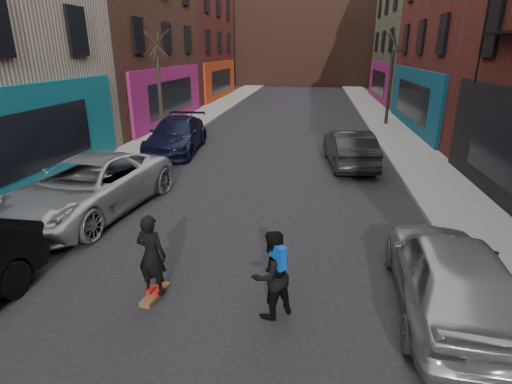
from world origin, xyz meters
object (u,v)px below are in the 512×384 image
(skateboard, at_px, (155,294))
(tree_right_far, at_px, (392,67))
(parked_left_far, at_px, (89,186))
(parked_right_far, at_px, (450,274))
(parked_right_end, at_px, (349,148))
(skateboarder, at_px, (151,255))
(tree_left_far, at_px, (158,74))
(parked_left_end, at_px, (177,135))
(pedestrian, at_px, (272,274))

(skateboard, bearing_deg, tree_right_far, 78.17)
(parked_left_far, bearing_deg, skateboard, -40.48)
(parked_right_far, height_order, parked_right_end, parked_right_far)
(parked_right_far, bearing_deg, skateboarder, 7.11)
(tree_left_far, bearing_deg, parked_left_end, -56.26)
(tree_left_far, height_order, parked_left_end, tree_left_far)
(tree_left_far, distance_m, parked_left_end, 3.88)
(parked_left_end, distance_m, parked_right_far, 14.18)
(parked_left_end, bearing_deg, tree_left_far, 118.56)
(tree_left_far, relative_size, parked_left_far, 1.11)
(parked_left_end, height_order, parked_right_far, parked_left_end)
(tree_right_far, height_order, pedestrian, tree_right_far)
(parked_left_end, xyz_separation_m, skateboarder, (3.45, -11.40, 0.13))
(pedestrian, bearing_deg, skateboarder, -47.20)
(skateboard, relative_size, skateboarder, 0.50)
(parked_right_end, height_order, skateboard, parked_right_end)
(parked_left_far, height_order, parked_right_far, parked_left_far)
(tree_left_far, relative_size, skateboarder, 4.02)
(skateboard, bearing_deg, tree_left_far, 118.63)
(tree_left_far, bearing_deg, skateboard, -69.92)
(parked_right_end, relative_size, pedestrian, 2.74)
(tree_left_far, xyz_separation_m, pedestrian, (7.34, -14.02, -2.55))
(tree_left_far, relative_size, parked_right_far, 1.43)
(tree_left_far, height_order, skateboard, tree_left_far)
(parked_right_end, bearing_deg, skateboard, 60.10)
(parked_left_far, xyz_separation_m, parked_right_far, (8.87, -3.47, -0.04))
(parked_left_far, distance_m, skateboarder, 5.13)
(parked_right_far, bearing_deg, parked_left_end, -47.70)
(parked_left_end, relative_size, skateboarder, 3.30)
(parked_left_far, height_order, parked_left_end, parked_left_far)
(pedestrian, bearing_deg, skateboard, -47.20)
(parked_left_end, height_order, pedestrian, pedestrian)
(parked_right_far, xyz_separation_m, skateboard, (-5.42, -0.33, -0.72))
(tree_left_far, xyz_separation_m, skateboarder, (5.05, -13.80, -2.47))
(parked_right_far, bearing_deg, parked_right_end, -80.12)
(skateboarder, bearing_deg, parked_left_far, -39.28)
(pedestrian, bearing_deg, tree_left_far, -104.00)
(parked_left_far, relative_size, parked_right_end, 1.30)
(tree_right_far, relative_size, skateboard, 8.50)
(parked_left_far, distance_m, parked_left_end, 7.60)
(tree_left_far, xyz_separation_m, skateboard, (5.05, -13.80, -3.33))
(parked_left_end, bearing_deg, parked_left_far, -95.18)
(tree_right_far, relative_size, skateboarder, 4.21)
(parked_right_end, distance_m, skateboarder, 10.95)
(tree_left_far, bearing_deg, pedestrian, -62.38)
(tree_left_far, bearing_deg, tree_right_far, 25.82)
(parked_left_far, xyz_separation_m, skateboard, (3.45, -3.80, -0.76))
(pedestrian, bearing_deg, parked_right_end, -142.98)
(tree_left_far, relative_size, parked_right_end, 1.44)
(parked_left_end, xyz_separation_m, skateboard, (3.45, -11.40, -0.72))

